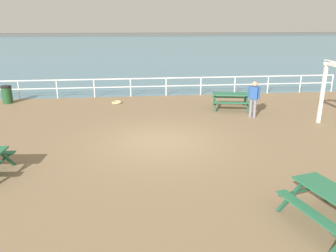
% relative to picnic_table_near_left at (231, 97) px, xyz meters
% --- Properties ---
extents(ground_plane, '(30.00, 24.00, 0.20)m').
position_rel_picnic_table_near_left_xyz_m(ground_plane, '(-3.95, -4.38, -0.68)').
color(ground_plane, '#846B4C').
extents(sea_band, '(142.00, 90.00, 0.01)m').
position_rel_picnic_table_near_left_xyz_m(sea_band, '(-3.95, 48.37, -0.58)').
color(sea_band, teal).
rests_on(sea_band, ground).
extents(distant_shoreline, '(142.00, 6.00, 1.80)m').
position_rel_picnic_table_near_left_xyz_m(distant_shoreline, '(-3.95, 91.37, -0.58)').
color(distant_shoreline, '#4C4C47').
rests_on(distant_shoreline, ground).
extents(seaward_railing, '(23.07, 0.07, 1.08)m').
position_rel_picnic_table_near_left_xyz_m(seaward_railing, '(-3.95, 3.37, 0.17)').
color(seaward_railing, white).
rests_on(seaward_railing, ground).
extents(picnic_table_near_left, '(2.06, 1.84, 0.80)m').
position_rel_picnic_table_near_left_xyz_m(picnic_table_near_left, '(0.00, 0.00, 0.00)').
color(picnic_table_near_left, '#286B47').
rests_on(picnic_table_near_left, ground).
extents(picnic_table_mid_centre, '(1.88, 2.10, 0.80)m').
position_rel_picnic_table_near_left_xyz_m(picnic_table_mid_centre, '(-0.76, -9.86, 0.00)').
color(picnic_table_mid_centre, '#286B47').
rests_on(picnic_table_mid_centre, ground).
extents(visitor, '(0.46, 0.37, 1.66)m').
position_rel_picnic_table_near_left_xyz_m(visitor, '(0.53, -1.67, 0.36)').
color(visitor, slate).
rests_on(visitor, ground).
extents(litter_bin, '(0.55, 0.55, 0.95)m').
position_rel_picnic_table_near_left_xyz_m(litter_bin, '(-11.60, 2.44, -0.10)').
color(litter_bin, '#1E4723').
rests_on(litter_bin, ground).
extents(rope_coil, '(0.55, 0.55, 0.11)m').
position_rel_picnic_table_near_left_xyz_m(rope_coil, '(-5.76, 1.75, -0.53)').
color(rope_coil, tan).
rests_on(rope_coil, ground).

